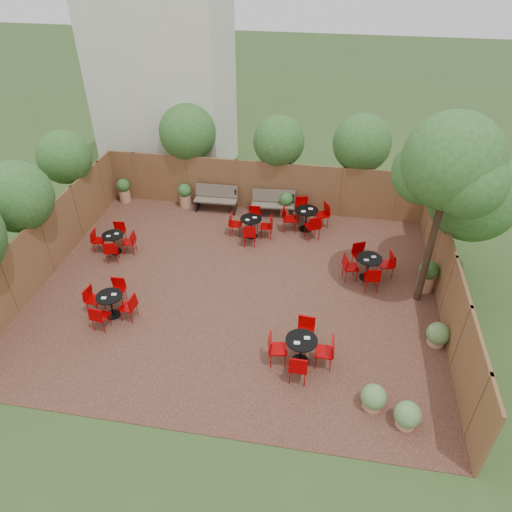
# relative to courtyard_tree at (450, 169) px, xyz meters

# --- Properties ---
(ground) EXTENTS (80.00, 80.00, 0.00)m
(ground) POSITION_rel_courtyard_tree_xyz_m (-5.39, -0.51, -4.24)
(ground) COLOR #354F23
(ground) RESTS_ON ground
(courtyard_paving) EXTENTS (12.00, 10.00, 0.02)m
(courtyard_paving) POSITION_rel_courtyard_tree_xyz_m (-5.39, -0.51, -4.23)
(courtyard_paving) COLOR #361A16
(courtyard_paving) RESTS_ON ground
(fence_back) EXTENTS (12.00, 0.08, 2.00)m
(fence_back) POSITION_rel_courtyard_tree_xyz_m (-5.39, 4.49, -3.24)
(fence_back) COLOR brown
(fence_back) RESTS_ON ground
(fence_left) EXTENTS (0.08, 10.00, 2.00)m
(fence_left) POSITION_rel_courtyard_tree_xyz_m (-11.39, -0.51, -3.24)
(fence_left) COLOR brown
(fence_left) RESTS_ON ground
(fence_right) EXTENTS (0.08, 10.00, 2.00)m
(fence_right) POSITION_rel_courtyard_tree_xyz_m (0.61, -0.51, -3.24)
(fence_right) COLOR brown
(fence_right) RESTS_ON ground
(neighbour_building) EXTENTS (5.00, 4.00, 8.00)m
(neighbour_building) POSITION_rel_courtyard_tree_xyz_m (-9.89, 7.49, -0.24)
(neighbour_building) COLOR beige
(neighbour_building) RESTS_ON ground
(overhang_foliage) EXTENTS (15.91, 10.65, 2.64)m
(overhang_foliage) POSITION_rel_courtyard_tree_xyz_m (-6.58, 1.57, -1.55)
(overhang_foliage) COLOR #26551B
(overhang_foliage) RESTS_ON ground
(courtyard_tree) EXTENTS (2.66, 2.56, 5.64)m
(courtyard_tree) POSITION_rel_courtyard_tree_xyz_m (0.00, 0.00, 0.00)
(courtyard_tree) COLOR black
(courtyard_tree) RESTS_ON courtyard_paving
(park_bench_left) EXTENTS (1.64, 0.56, 1.00)m
(park_bench_left) POSITION_rel_courtyard_tree_xyz_m (-7.13, 4.12, -3.70)
(park_bench_left) COLOR brown
(park_bench_left) RESTS_ON courtyard_paving
(park_bench_right) EXTENTS (1.64, 0.64, 0.99)m
(park_bench_right) POSITION_rel_courtyard_tree_xyz_m (-4.92, 4.12, -3.71)
(park_bench_right) COLOR brown
(park_bench_right) RESTS_ON courtyard_paving
(bistro_tables) EXTENTS (9.90, 8.00, 0.94)m
(bistro_tables) POSITION_rel_courtyard_tree_xyz_m (-4.99, 0.40, -3.78)
(bistro_tables) COLOR black
(bistro_tables) RESTS_ON courtyard_paving
(planters) EXTENTS (11.69, 4.24, 1.04)m
(planters) POSITION_rel_courtyard_tree_xyz_m (-5.44, 3.05, -3.69)
(planters) COLOR #B37A59
(planters) RESTS_ON courtyard_paving
(low_shrubs) EXTENTS (2.33, 3.30, 0.66)m
(low_shrubs) POSITION_rel_courtyard_tree_xyz_m (-0.59, -3.44, -3.91)
(low_shrubs) COLOR #B37A59
(low_shrubs) RESTS_ON courtyard_paving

